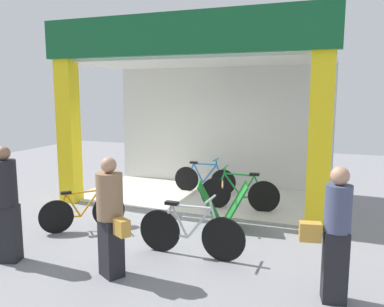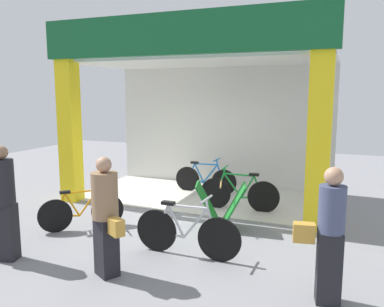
{
  "view_description": "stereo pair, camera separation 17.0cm",
  "coord_description": "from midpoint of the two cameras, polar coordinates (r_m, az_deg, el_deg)",
  "views": [
    {
      "loc": [
        3.03,
        -7.36,
        2.48
      ],
      "look_at": [
        0.0,
        0.71,
        1.15
      ],
      "focal_mm": 37.18,
      "sensor_mm": 36.0,
      "label": 1
    },
    {
      "loc": [
        3.19,
        -7.3,
        2.48
      ],
      "look_at": [
        0.0,
        0.71,
        1.15
      ],
      "focal_mm": 37.18,
      "sensor_mm": 36.0,
      "label": 2
    }
  ],
  "objects": [
    {
      "name": "ground_plane",
      "position": [
        8.34,
        -1.23,
        -8.53
      ],
      "size": [
        19.61,
        19.61,
        0.0
      ],
      "primitive_type": "plane",
      "color": "gray",
      "rests_on": "ground"
    },
    {
      "name": "shop_facade",
      "position": [
        9.35,
        2.29,
        6.65
      ],
      "size": [
        6.0,
        3.14,
        3.98
      ],
      "color": "beige",
      "rests_on": "ground"
    },
    {
      "name": "bicycle_inside_0",
      "position": [
        9.88,
        2.4,
        -3.69
      ],
      "size": [
        1.59,
        0.44,
        0.88
      ],
      "color": "black",
      "rests_on": "ground"
    },
    {
      "name": "bicycle_inside_1",
      "position": [
        8.48,
        7.37,
        -5.69
      ],
      "size": [
        1.69,
        0.46,
        0.93
      ],
      "color": "black",
      "rests_on": "ground"
    },
    {
      "name": "bicycle_parked_0",
      "position": [
        7.56,
        -14.93,
        -7.99
      ],
      "size": [
        1.12,
        1.1,
        0.84
      ],
      "color": "black",
      "rests_on": "ground"
    },
    {
      "name": "bicycle_parked_1",
      "position": [
        6.15,
        0.02,
        -11.23
      ],
      "size": [
        1.71,
        0.47,
        0.94
      ],
      "color": "black",
      "rests_on": "ground"
    },
    {
      "name": "sandwich_board_sign",
      "position": [
        7.36,
        4.8,
        -7.5
      ],
      "size": [
        1.03,
        0.82,
        0.85
      ],
      "color": "#197226",
      "rests_on": "ground"
    },
    {
      "name": "pedestrian_1",
      "position": [
        6.46,
        -24.77,
        -6.33
      ],
      "size": [
        0.61,
        0.4,
        1.72
      ],
      "color": "black",
      "rests_on": "ground"
    },
    {
      "name": "pedestrian_2",
      "position": [
        5.49,
        -11.38,
        -8.72
      ],
      "size": [
        0.64,
        0.52,
        1.64
      ],
      "color": "black",
      "rests_on": "ground"
    },
    {
      "name": "pedestrian_3",
      "position": [
        5.0,
        19.98,
        -10.9
      ],
      "size": [
        0.61,
        0.36,
        1.64
      ],
      "color": "black",
      "rests_on": "ground"
    }
  ]
}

